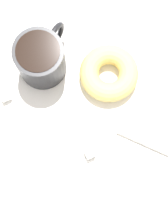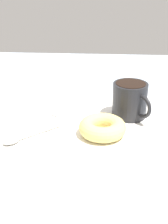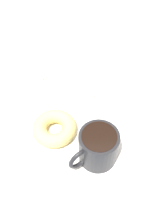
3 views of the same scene
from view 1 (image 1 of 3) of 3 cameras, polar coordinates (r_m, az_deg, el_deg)
The scene contains 6 objects.
ground_plane at distance 65.57cm, azimuth -0.10°, elevation -2.75°, with size 120.00×120.00×2.00cm, color #99A8B7.
napkin at distance 64.85cm, azimuth -0.00°, elevation -0.36°, with size 35.91×35.91×0.30cm, color white.
coffee_cup at distance 63.14cm, azimuth -6.55°, elevation 8.13°, with size 10.35×8.78×8.33cm.
donut at distance 64.82cm, azimuth 3.82°, elevation 5.89°, with size 10.21×10.21×3.37cm, color #E5C66B.
sugar_cube at distance 63.07cm, azimuth 0.90°, elevation -6.41°, with size 1.49×1.49×1.49cm, color white.
sugar_cube_extra at distance 65.98cm, azimuth -11.90°, elevation 2.37°, with size 1.55×1.55×1.55cm, color white.
Camera 1 is at (3.74, 8.45, 63.92)cm, focal length 60.00 mm.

